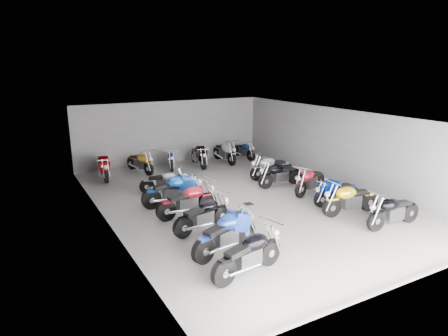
{
  "coord_description": "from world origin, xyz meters",
  "views": [
    {
      "loc": [
        -7.58,
        -12.29,
        5.07
      ],
      "look_at": [
        -0.09,
        1.23,
        1.0
      ],
      "focal_mm": 32.0,
      "sensor_mm": 36.0,
      "label": 1
    }
  ],
  "objects_px": {
    "motorcycle_right_d": "(310,180)",
    "motorcycle_right_c": "(336,192)",
    "motorcycle_right_a": "(393,211)",
    "motorcycle_right_f": "(271,167)",
    "motorcycle_left_c": "(204,215)",
    "motorcycle_right_b": "(350,199)",
    "motorcycle_left_d": "(188,201)",
    "motorcycle_back_a": "(103,167)",
    "motorcycle_left_f": "(164,182)",
    "motorcycle_left_a": "(249,254)",
    "motorcycle_back_e": "(225,152)",
    "motorcycle_left_e": "(174,191)",
    "motorcycle_right_e": "(280,174)",
    "motorcycle_back_b": "(140,162)",
    "motorcycle_back_f": "(244,150)",
    "motorcycle_left_b": "(226,234)",
    "drain_grate": "(249,204)",
    "motorcycle_back_c": "(171,160)",
    "motorcycle_back_d": "(199,156)"
  },
  "relations": [
    {
      "from": "motorcycle_left_d",
      "to": "motorcycle_right_c",
      "type": "xyz_separation_m",
      "value": [
        5.25,
        -1.59,
        -0.05
      ]
    },
    {
      "from": "motorcycle_left_a",
      "to": "motorcycle_back_e",
      "type": "distance_m",
      "value": 11.54
    },
    {
      "from": "motorcycle_right_a",
      "to": "motorcycle_right_f",
      "type": "distance_m",
      "value": 6.38
    },
    {
      "from": "motorcycle_left_e",
      "to": "motorcycle_back_a",
      "type": "bearing_deg",
      "value": -160.18
    },
    {
      "from": "motorcycle_left_c",
      "to": "motorcycle_back_c",
      "type": "distance_m",
      "value": 7.89
    },
    {
      "from": "drain_grate",
      "to": "motorcycle_left_f",
      "type": "relative_size",
      "value": 0.18
    },
    {
      "from": "motorcycle_left_f",
      "to": "motorcycle_right_e",
      "type": "xyz_separation_m",
      "value": [
        4.6,
        -1.5,
        0.06
      ]
    },
    {
      "from": "motorcycle_right_a",
      "to": "motorcycle_right_c",
      "type": "distance_m",
      "value": 2.42
    },
    {
      "from": "motorcycle_right_d",
      "to": "motorcycle_right_e",
      "type": "xyz_separation_m",
      "value": [
        -0.52,
        1.31,
        0.0
      ]
    },
    {
      "from": "motorcycle_left_d",
      "to": "motorcycle_back_e",
      "type": "xyz_separation_m",
      "value": [
        4.8,
        6.05,
        0.02
      ]
    },
    {
      "from": "motorcycle_back_f",
      "to": "motorcycle_left_b",
      "type": "bearing_deg",
      "value": 51.34
    },
    {
      "from": "motorcycle_back_c",
      "to": "drain_grate",
      "type": "bearing_deg",
      "value": 113.75
    },
    {
      "from": "motorcycle_left_d",
      "to": "motorcycle_back_a",
      "type": "bearing_deg",
      "value": -169.65
    },
    {
      "from": "motorcycle_left_c",
      "to": "motorcycle_left_e",
      "type": "relative_size",
      "value": 0.91
    },
    {
      "from": "motorcycle_left_a",
      "to": "motorcycle_back_b",
      "type": "distance_m",
      "value": 10.57
    },
    {
      "from": "motorcycle_right_f",
      "to": "motorcycle_back_e",
      "type": "distance_m",
      "value": 3.7
    },
    {
      "from": "motorcycle_left_a",
      "to": "motorcycle_back_d",
      "type": "height_order",
      "value": "motorcycle_back_d"
    },
    {
      "from": "motorcycle_right_b",
      "to": "motorcycle_back_b",
      "type": "relative_size",
      "value": 1.07
    },
    {
      "from": "motorcycle_left_a",
      "to": "motorcycle_left_f",
      "type": "distance_m",
      "value": 7.06
    },
    {
      "from": "motorcycle_right_d",
      "to": "motorcycle_right_c",
      "type": "bearing_deg",
      "value": 156.88
    },
    {
      "from": "motorcycle_right_f",
      "to": "motorcycle_back_f",
      "type": "xyz_separation_m",
      "value": [
        0.99,
        3.95,
        -0.06
      ]
    },
    {
      "from": "motorcycle_left_f",
      "to": "motorcycle_back_f",
      "type": "distance_m",
      "value": 6.94
    },
    {
      "from": "motorcycle_left_f",
      "to": "motorcycle_right_a",
      "type": "xyz_separation_m",
      "value": [
        5.13,
        -6.74,
        0.06
      ]
    },
    {
      "from": "motorcycle_left_b",
      "to": "motorcycle_back_f",
      "type": "height_order",
      "value": "motorcycle_left_b"
    },
    {
      "from": "drain_grate",
      "to": "motorcycle_right_a",
      "type": "distance_m",
      "value": 4.96
    },
    {
      "from": "motorcycle_back_b",
      "to": "motorcycle_right_b",
      "type": "bearing_deg",
      "value": 103.46
    },
    {
      "from": "motorcycle_left_d",
      "to": "motorcycle_left_e",
      "type": "bearing_deg",
      "value": 177.55
    },
    {
      "from": "motorcycle_left_c",
      "to": "motorcycle_back_a",
      "type": "bearing_deg",
      "value": 178.51
    },
    {
      "from": "drain_grate",
      "to": "motorcycle_right_d",
      "type": "height_order",
      "value": "motorcycle_right_d"
    },
    {
      "from": "motorcycle_right_f",
      "to": "motorcycle_left_a",
      "type": "bearing_deg",
      "value": 142.58
    },
    {
      "from": "motorcycle_left_f",
      "to": "motorcycle_right_a",
      "type": "distance_m",
      "value": 8.47
    },
    {
      "from": "motorcycle_right_c",
      "to": "motorcycle_back_f",
      "type": "bearing_deg",
      "value": -3.95
    },
    {
      "from": "motorcycle_right_d",
      "to": "motorcycle_back_b",
      "type": "relative_size",
      "value": 0.98
    },
    {
      "from": "motorcycle_right_b",
      "to": "motorcycle_right_c",
      "type": "distance_m",
      "value": 1.01
    },
    {
      "from": "motorcycle_left_b",
      "to": "motorcycle_right_c",
      "type": "relative_size",
      "value": 1.12
    },
    {
      "from": "motorcycle_left_b",
      "to": "motorcycle_right_a",
      "type": "distance_m",
      "value": 5.61
    },
    {
      "from": "motorcycle_back_e",
      "to": "motorcycle_right_b",
      "type": "bearing_deg",
      "value": 92.41
    },
    {
      "from": "motorcycle_back_f",
      "to": "motorcycle_right_b",
      "type": "bearing_deg",
      "value": 77.94
    },
    {
      "from": "motorcycle_back_c",
      "to": "motorcycle_back_e",
      "type": "distance_m",
      "value": 2.95
    },
    {
      "from": "motorcycle_right_f",
      "to": "motorcycle_back_b",
      "type": "relative_size",
      "value": 1.05
    },
    {
      "from": "drain_grate",
      "to": "motorcycle_right_b",
      "type": "relative_size",
      "value": 0.14
    },
    {
      "from": "motorcycle_right_c",
      "to": "motorcycle_left_e",
      "type": "bearing_deg",
      "value": 64.55
    },
    {
      "from": "motorcycle_left_a",
      "to": "motorcycle_left_b",
      "type": "bearing_deg",
      "value": 164.34
    },
    {
      "from": "motorcycle_left_b",
      "to": "motorcycle_back_e",
      "type": "distance_m",
      "value": 10.36
    },
    {
      "from": "motorcycle_right_d",
      "to": "motorcycle_left_e",
      "type": "bearing_deg",
      "value": 55.46
    },
    {
      "from": "motorcycle_left_d",
      "to": "motorcycle_back_f",
      "type": "bearing_deg",
      "value": 132.39
    },
    {
      "from": "motorcycle_right_b",
      "to": "motorcycle_back_f",
      "type": "xyz_separation_m",
      "value": [
        1.18,
        8.87,
        -0.07
      ]
    },
    {
      "from": "motorcycle_right_e",
      "to": "motorcycle_back_b",
      "type": "height_order",
      "value": "motorcycle_right_e"
    },
    {
      "from": "motorcycle_right_c",
      "to": "drain_grate",
      "type": "bearing_deg",
      "value": 62.91
    },
    {
      "from": "motorcycle_left_c",
      "to": "motorcycle_right_c",
      "type": "height_order",
      "value": "motorcycle_left_c"
    }
  ]
}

